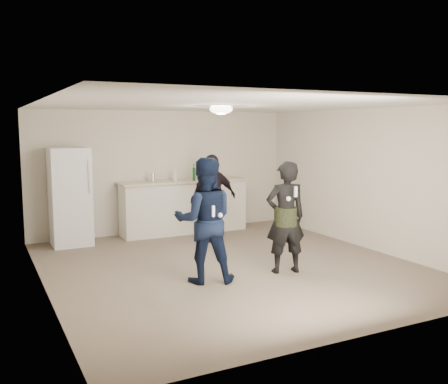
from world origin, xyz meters
name	(u,v)px	position (x,y,z in m)	size (l,w,h in m)	color
floor	(230,266)	(0.00, 0.00, 0.00)	(6.00, 6.00, 0.00)	#6B5B4C
ceiling	(230,105)	(0.00, 0.00, 2.50)	(6.00, 6.00, 0.00)	silver
wall_back	(164,172)	(0.00, 3.00, 1.25)	(6.00, 6.00, 0.00)	beige
wall_front	(366,218)	(0.00, -3.00, 1.25)	(6.00, 6.00, 0.00)	beige
wall_left	(42,198)	(-2.75, 0.00, 1.25)	(6.00, 6.00, 0.00)	beige
wall_right	(366,179)	(2.75, 0.00, 1.25)	(6.00, 6.00, 0.00)	beige
counter	(184,207)	(0.31, 2.67, 0.53)	(2.60, 0.56, 1.05)	silver
counter_top	(184,181)	(0.31, 2.67, 1.07)	(2.68, 0.64, 0.04)	beige
fridge	(70,197)	(-1.97, 2.60, 0.90)	(0.70, 0.70, 1.80)	white
fridge_handle	(89,176)	(-1.69, 2.23, 1.30)	(0.02, 0.02, 0.60)	silver
ceiling_dome	(221,109)	(0.00, 0.30, 2.45)	(0.36, 0.36, 0.16)	white
shaker	(153,177)	(-0.34, 2.70, 1.18)	(0.08, 0.08, 0.17)	silver
man	(205,220)	(-0.68, -0.55, 0.88)	(0.85, 0.66, 1.75)	#102044
woman	(285,217)	(0.59, -0.67, 0.84)	(0.61, 0.40, 1.67)	black
camo_shorts	(285,216)	(0.59, -0.67, 0.85)	(0.34, 0.34, 0.28)	#283518
spectator	(213,198)	(0.52, 1.68, 0.83)	(0.97, 0.41, 1.66)	black
remote_man	(213,211)	(-0.68, -0.83, 1.05)	(0.04, 0.04, 0.15)	white
nunchuk_man	(220,215)	(-0.56, -0.80, 0.98)	(0.07, 0.07, 0.07)	white
remote_woman	(296,192)	(0.59, -0.92, 1.25)	(0.04, 0.04, 0.15)	white
nunchuk_woman	(289,199)	(0.49, -0.89, 1.15)	(0.07, 0.07, 0.07)	white
bottle_cluster	(202,174)	(0.70, 2.63, 1.20)	(0.95, 0.36, 0.26)	#113D16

